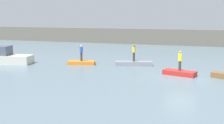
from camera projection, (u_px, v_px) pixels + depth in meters
name	position (u px, v px, depth m)	size (l,w,h in m)	color
ground_plane	(181.00, 77.00, 23.38)	(120.00, 120.00, 0.00)	slate
embankment_wall	(193.00, 38.00, 47.13)	(80.00, 1.20, 2.75)	#666056
motorboat	(7.00, 57.00, 30.02)	(5.34, 2.67, 1.89)	beige
rowboat_orange	(81.00, 63.00, 29.54)	(2.81, 1.19, 0.36)	orange
rowboat_grey	(134.00, 63.00, 28.79)	(3.78, 0.94, 0.44)	gray
rowboat_red	(179.00, 73.00, 24.18)	(2.79, 1.06, 0.42)	red
person_yellow_shirt	(134.00, 52.00, 28.59)	(0.32, 0.32, 1.77)	#38332D
person_hiviz_shirt	(180.00, 60.00, 23.98)	(0.32, 0.32, 1.72)	#38332D
person_blue_shirt	(81.00, 52.00, 29.35)	(0.32, 0.32, 1.71)	#38332D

